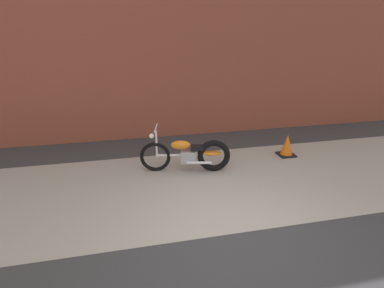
# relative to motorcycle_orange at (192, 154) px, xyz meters

# --- Properties ---
(ground_plane) EXTENTS (80.00, 80.00, 0.00)m
(ground_plane) POSITION_rel_motorcycle_orange_xyz_m (0.13, -2.42, -0.40)
(ground_plane) COLOR #38383A
(sidewalk_slab) EXTENTS (36.00, 3.50, 0.01)m
(sidewalk_slab) POSITION_rel_motorcycle_orange_xyz_m (0.13, -0.67, -0.40)
(sidewalk_slab) COLOR #9E998E
(sidewalk_slab) RESTS_ON ground
(brick_building_wall) EXTENTS (36.00, 0.50, 4.87)m
(brick_building_wall) POSITION_rel_motorcycle_orange_xyz_m (0.13, 2.78, 2.04)
(brick_building_wall) COLOR brown
(brick_building_wall) RESTS_ON ground
(motorcycle_orange) EXTENTS (1.98, 0.73, 1.03)m
(motorcycle_orange) POSITION_rel_motorcycle_orange_xyz_m (0.00, 0.00, 0.00)
(motorcycle_orange) COLOR black
(motorcycle_orange) RESTS_ON ground
(traffic_cone) EXTENTS (0.40, 0.40, 0.55)m
(traffic_cone) POSITION_rel_motorcycle_orange_xyz_m (2.53, 0.36, -0.15)
(traffic_cone) COLOR orange
(traffic_cone) RESTS_ON ground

